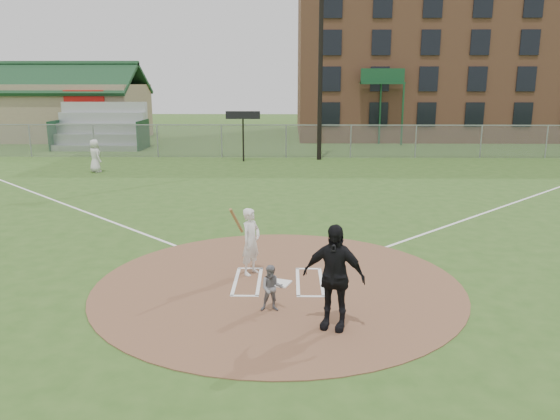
{
  "coord_description": "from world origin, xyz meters",
  "views": [
    {
      "loc": [
        0.26,
        -11.83,
        4.53
      ],
      "look_at": [
        0.0,
        2.0,
        1.3
      ],
      "focal_mm": 35.0,
      "sensor_mm": 36.0,
      "label": 1
    }
  ],
  "objects_px": {
    "umpire": "(334,277)",
    "ondeck_player": "(95,156)",
    "batter_at_plate": "(251,241)",
    "catcher": "(272,288)",
    "home_plate": "(279,283)"
  },
  "relations": [
    {
      "from": "batter_at_plate",
      "to": "ondeck_player",
      "type": "bearing_deg",
      "value": 120.81
    },
    {
      "from": "umpire",
      "to": "ondeck_player",
      "type": "distance_m",
      "value": 21.29
    },
    {
      "from": "catcher",
      "to": "umpire",
      "type": "relative_size",
      "value": 0.48
    },
    {
      "from": "catcher",
      "to": "ondeck_player",
      "type": "xyz_separation_m",
      "value": [
        -9.73,
        17.54,
        0.35
      ]
    },
    {
      "from": "catcher",
      "to": "umpire",
      "type": "distance_m",
      "value": 1.49
    },
    {
      "from": "catcher",
      "to": "umpire",
      "type": "xyz_separation_m",
      "value": [
        1.18,
        -0.75,
        0.53
      ]
    },
    {
      "from": "umpire",
      "to": "ondeck_player",
      "type": "xyz_separation_m",
      "value": [
        -10.91,
        18.28,
        -0.18
      ]
    },
    {
      "from": "home_plate",
      "to": "batter_at_plate",
      "type": "bearing_deg",
      "value": 136.51
    },
    {
      "from": "umpire",
      "to": "ondeck_player",
      "type": "relative_size",
      "value": 1.19
    },
    {
      "from": "ondeck_player",
      "to": "batter_at_plate",
      "type": "bearing_deg",
      "value": 164.95
    },
    {
      "from": "umpire",
      "to": "batter_at_plate",
      "type": "height_order",
      "value": "umpire"
    },
    {
      "from": "umpire",
      "to": "ondeck_player",
      "type": "height_order",
      "value": "umpire"
    },
    {
      "from": "umpire",
      "to": "home_plate",
      "type": "bearing_deg",
      "value": 134.38
    },
    {
      "from": "home_plate",
      "to": "catcher",
      "type": "distance_m",
      "value": 1.59
    },
    {
      "from": "ondeck_player",
      "to": "catcher",
      "type": "bearing_deg",
      "value": 163.18
    }
  ]
}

